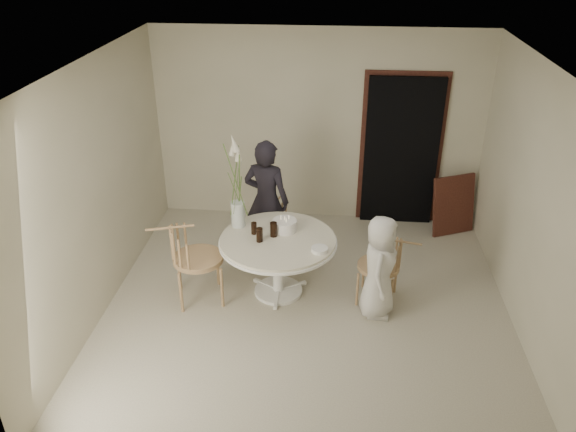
# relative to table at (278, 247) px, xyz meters

# --- Properties ---
(ground) EXTENTS (4.50, 4.50, 0.00)m
(ground) POSITION_rel_table_xyz_m (0.35, -0.25, -0.62)
(ground) COLOR beige
(ground) RESTS_ON ground
(room_shell) EXTENTS (4.50, 4.50, 4.50)m
(room_shell) POSITION_rel_table_xyz_m (0.35, -0.25, 1.00)
(room_shell) COLOR silver
(room_shell) RESTS_ON ground
(doorway) EXTENTS (1.00, 0.10, 2.10)m
(doorway) POSITION_rel_table_xyz_m (1.50, 1.94, 0.43)
(doorway) COLOR black
(doorway) RESTS_ON ground
(door_trim) EXTENTS (1.12, 0.03, 2.22)m
(door_trim) POSITION_rel_table_xyz_m (1.50, 1.98, 0.49)
(door_trim) COLOR #57291D
(door_trim) RESTS_ON ground
(table) EXTENTS (1.33, 1.33, 0.73)m
(table) POSITION_rel_table_xyz_m (0.00, 0.00, 0.00)
(table) COLOR white
(table) RESTS_ON ground
(picture_frame) EXTENTS (0.65, 0.42, 0.83)m
(picture_frame) POSITION_rel_table_xyz_m (2.25, 1.66, -0.20)
(picture_frame) COLOR #57291D
(picture_frame) RESTS_ON ground
(chair_far) EXTENTS (0.50, 0.52, 0.77)m
(chair_far) POSITION_rel_table_xyz_m (-0.14, 0.80, -0.12)
(chair_far) COLOR tan
(chair_far) RESTS_ON ground
(chair_right) EXTENTS (0.55, 0.52, 0.82)m
(chair_right) POSITION_rel_table_xyz_m (1.25, -0.05, -0.08)
(chair_right) COLOR tan
(chair_right) RESTS_ON ground
(chair_left) EXTENTS (0.68, 0.65, 0.98)m
(chair_left) POSITION_rel_table_xyz_m (-1.01, -0.23, 0.02)
(chair_left) COLOR tan
(chair_left) RESTS_ON ground
(girl) EXTENTS (0.65, 0.51, 1.59)m
(girl) POSITION_rel_table_xyz_m (-0.23, 0.80, 0.18)
(girl) COLOR black
(girl) RESTS_ON ground
(boy) EXTENTS (0.45, 0.63, 1.19)m
(boy) POSITION_rel_table_xyz_m (1.12, -0.29, -0.02)
(boy) COLOR silver
(boy) RESTS_ON ground
(birthday_cake) EXTENTS (0.28, 0.28, 0.18)m
(birthday_cake) POSITION_rel_table_xyz_m (0.06, 0.19, 0.18)
(birthday_cake) COLOR white
(birthday_cake) RESTS_ON table
(cola_tumbler_a) EXTENTS (0.08, 0.08, 0.13)m
(cola_tumbler_a) POSITION_rel_table_xyz_m (-0.20, -0.09, 0.18)
(cola_tumbler_a) COLOR black
(cola_tumbler_a) RESTS_ON table
(cola_tumbler_b) EXTENTS (0.10, 0.10, 0.16)m
(cola_tumbler_b) POSITION_rel_table_xyz_m (-0.20, -0.08, 0.19)
(cola_tumbler_b) COLOR black
(cola_tumbler_b) RESTS_ON table
(cola_tumbler_c) EXTENTS (0.08, 0.08, 0.14)m
(cola_tumbler_c) POSITION_rel_table_xyz_m (-0.28, 0.08, 0.18)
(cola_tumbler_c) COLOR black
(cola_tumbler_c) RESTS_ON table
(cola_tumbler_d) EXTENTS (0.09, 0.09, 0.17)m
(cola_tumbler_d) POSITION_rel_table_xyz_m (-0.05, 0.05, 0.20)
(cola_tumbler_d) COLOR black
(cola_tumbler_d) RESTS_ON table
(plate_stack) EXTENTS (0.23, 0.23, 0.05)m
(plate_stack) POSITION_rel_table_xyz_m (0.48, -0.24, 0.14)
(plate_stack) COLOR white
(plate_stack) RESTS_ON table
(flower_vase) EXTENTS (0.16, 0.16, 1.13)m
(flower_vase) POSITION_rel_table_xyz_m (-0.49, 0.25, 0.51)
(flower_vase) COLOR silver
(flower_vase) RESTS_ON table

